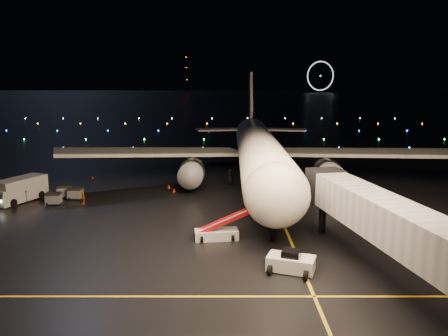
{
  "coord_description": "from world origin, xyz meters",
  "views": [
    {
      "loc": [
        5.64,
        -38.48,
        14.76
      ],
      "look_at": [
        5.63,
        12.0,
        5.0
      ],
      "focal_mm": 35.0,
      "sensor_mm": 36.0,
      "label": 1
    }
  ],
  "objects": [
    {
      "name": "lane_cross",
      "position": [
        -5.0,
        -10.0,
        0.01
      ],
      "size": [
        60.0,
        0.25,
        0.02
      ],
      "primitive_type": "cube",
      "color": "gold",
      "rests_on": "ground"
    },
    {
      "name": "pushback_tug",
      "position": [
        10.98,
        -5.71,
        0.88
      ],
      "size": [
        4.15,
        3.09,
        1.77
      ],
      "primitive_type": "cube",
      "rotation": [
        0.0,
        0.0,
        -0.34
      ],
      "color": "silver",
      "rests_on": "ground"
    },
    {
      "name": "safety_cone_3",
      "position": [
        -15.24,
        29.18,
        0.22
      ],
      "size": [
        0.43,
        0.43,
        0.44
      ],
      "primitive_type": "cone",
      "rotation": [
        0.0,
        0.0,
        -0.1
      ],
      "color": "#EB3505",
      "rests_on": "ground"
    },
    {
      "name": "safety_cone_0",
      "position": [
        -1.3,
        20.32,
        0.27
      ],
      "size": [
        0.52,
        0.52,
        0.54
      ],
      "primitive_type": "cone",
      "rotation": [
        0.0,
        0.0,
        0.08
      ],
      "color": "#EB3505",
      "rests_on": "ground"
    },
    {
      "name": "baggage_cart_0",
      "position": [
        -15.56,
        13.96,
        0.75
      ],
      "size": [
        1.84,
        1.34,
        1.5
      ],
      "primitive_type": "cube",
      "rotation": [
        0.0,
        0.0,
        0.06
      ],
      "color": "gray",
      "rests_on": "ground"
    },
    {
      "name": "safety_cone_1",
      "position": [
        1.42,
        25.97,
        0.27
      ],
      "size": [
        0.58,
        0.58,
        0.54
      ],
      "primitive_type": "cone",
      "rotation": [
        0.0,
        0.0,
        -0.26
      ],
      "color": "#EB3505",
      "rests_on": "ground"
    },
    {
      "name": "ground",
      "position": [
        0.0,
        300.0,
        0.0
      ],
      "size": [
        2000.0,
        2000.0,
        0.0
      ],
      "primitive_type": "plane",
      "color": "black",
      "rests_on": "ground"
    },
    {
      "name": "airliner",
      "position": [
        10.72,
        27.13,
        8.48
      ],
      "size": [
        60.79,
        57.84,
        16.97
      ],
      "primitive_type": null,
      "rotation": [
        0.0,
        0.0,
        -0.02
      ],
      "color": "silver",
      "rests_on": "ground"
    },
    {
      "name": "crew_c",
      "position": [
        -11.96,
        14.29,
        0.79
      ],
      "size": [
        0.7,
        1.01,
        1.59
      ],
      "primitive_type": "imported",
      "rotation": [
        0.0,
        0.0,
        -1.2
      ],
      "color": "#F86702",
      "rests_on": "ground"
    },
    {
      "name": "baggage_cart_2",
      "position": [
        -15.38,
        17.23,
        0.84
      ],
      "size": [
        2.34,
        2.0,
        1.68
      ],
      "primitive_type": "cube",
      "rotation": [
        0.0,
        0.0,
        0.37
      ],
      "color": "gray",
      "rests_on": "ground"
    },
    {
      "name": "taxiway_lights",
      "position": [
        0.0,
        106.0,
        0.18
      ],
      "size": [
        164.0,
        92.0,
        0.36
      ],
      "primitive_type": null,
      "color": "black",
      "rests_on": "ground"
    },
    {
      "name": "radio_mast",
      "position": [
        -60.0,
        740.0,
        32.0
      ],
      "size": [
        1.8,
        1.8,
        64.0
      ],
      "primitive_type": "cylinder",
      "color": "black",
      "rests_on": "ground"
    },
    {
      "name": "ferris_wheel",
      "position": [
        170.0,
        720.0,
        26.0
      ],
      "size": [
        49.33,
        16.8,
        52.0
      ],
      "primitive_type": null,
      "rotation": [
        0.0,
        0.0,
        0.26
      ],
      "color": "black",
      "rests_on": "ground"
    },
    {
      "name": "belt_loader",
      "position": [
        4.9,
        1.62,
        1.48
      ],
      "size": [
        6.26,
        2.42,
        2.96
      ],
      "primitive_type": null,
      "rotation": [
        0.0,
        0.0,
        0.13
      ],
      "color": "silver",
      "rests_on": "ground"
    },
    {
      "name": "baggage_cart_1",
      "position": [
        -13.71,
        16.52,
        0.75
      ],
      "size": [
        1.81,
        1.3,
        1.5
      ],
      "primitive_type": "cube",
      "rotation": [
        0.0,
        0.0,
        -0.04
      ],
      "color": "gray",
      "rests_on": "ground"
    },
    {
      "name": "safety_cone_2",
      "position": [
        -2.28,
        22.46,
        0.27
      ],
      "size": [
        0.49,
        0.49,
        0.55
      ],
      "primitive_type": "cone",
      "rotation": [
        0.0,
        0.0,
        0.01
      ],
      "color": "#EB3505",
      "rests_on": "ground"
    },
    {
      "name": "lane_centre",
      "position": [
        12.0,
        15.0,
        0.01
      ],
      "size": [
        0.25,
        80.0,
        0.02
      ],
      "primitive_type": "cube",
      "color": "gold",
      "rests_on": "ground"
    },
    {
      "name": "baggage_cart_3",
      "position": [
        -20.15,
        15.26,
        0.79
      ],
      "size": [
        1.88,
        1.33,
        1.59
      ],
      "primitive_type": "cube",
      "rotation": [
        0.0,
        0.0,
        -0.01
      ],
      "color": "gray",
      "rests_on": "ground"
    },
    {
      "name": "service_truck",
      "position": [
        -20.29,
        15.63,
        1.53
      ],
      "size": [
        5.74,
        8.66,
        3.06
      ],
      "primitive_type": "cube",
      "rotation": [
        0.0,
        0.0,
        -0.41
      ],
      "color": "silver",
      "rests_on": "ground"
    }
  ]
}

